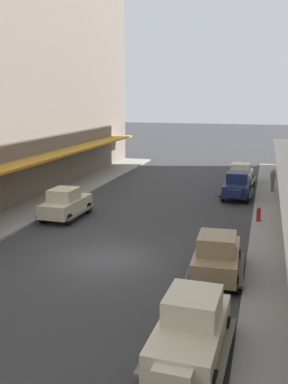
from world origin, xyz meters
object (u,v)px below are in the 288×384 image
fire_hydrant (259,214)px  pedestrian_1 (273,180)px  parked_car_1 (66,203)px  parked_car_4 (237,185)px  parked_car_0 (191,327)px  parked_car_3 (217,255)px  parked_car_2 (241,174)px

fire_hydrant → pedestrian_1: 8.62m
parked_car_1 → parked_car_4: bearing=40.7°
parked_car_0 → parked_car_1: 15.42m
fire_hydrant → pedestrian_1: (0.82, 8.57, 0.43)m
parked_car_0 → parked_car_1: bearing=128.4°
parked_car_1 → parked_car_3: size_ratio=0.99×
parked_car_3 → parked_car_4: 14.37m
parked_car_4 → pedestrian_1: 3.43m
pedestrian_1 → parked_car_3: bearing=-97.7°
parked_car_0 → pedestrian_1: bearing=84.1°
parked_car_4 → parked_car_2: bearing=90.0°
parked_car_3 → parked_car_4: (-0.21, 14.37, 0.00)m
parked_car_1 → parked_car_2: bearing=53.7°
parked_car_1 → pedestrian_1: size_ratio=2.61×
parked_car_0 → fire_hydrant: 14.06m
parked_car_1 → parked_car_0: bearing=-51.6°
parked_car_1 → parked_car_2: same height
parked_car_2 → parked_car_3: same height
fire_hydrant → pedestrian_1: size_ratio=0.50×
parked_car_3 → fire_hydrant: bearing=79.9°
parked_car_0 → pedestrian_1: parked_car_0 is taller
parked_car_4 → pedestrian_1: parked_car_4 is taller
parked_car_4 → parked_car_0: bearing=-89.6°
fire_hydrant → pedestrian_1: pedestrian_1 is taller
parked_car_0 → parked_car_4: (-0.16, 20.18, 0.00)m
parked_car_0 → parked_car_2: (-0.16, 24.89, 0.00)m
parked_car_3 → pedestrian_1: (2.27, 16.74, 0.05)m
pedestrian_1 → parked_car_2: bearing=136.6°
parked_car_4 → pedestrian_1: (2.48, 2.37, 0.05)m
fire_hydrant → parked_car_2: bearing=98.6°
fire_hydrant → parked_car_3: bearing=-100.1°
parked_car_1 → pedestrian_1: (11.89, 10.46, 0.05)m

